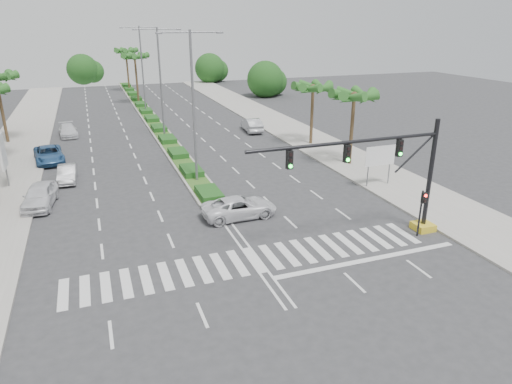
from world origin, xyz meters
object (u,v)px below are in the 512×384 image
at_px(car_right, 252,125).
at_px(car_parked_c, 49,155).
at_px(car_parked_d, 68,130).
at_px(car_crossing, 239,207).
at_px(car_parked_b, 67,174).
at_px(car_parked_a, 40,196).

bearing_deg(car_right, car_parked_c, 19.46).
relative_size(car_parked_c, car_parked_d, 1.15).
relative_size(car_parked_d, car_crossing, 0.91).
distance_m(car_parked_b, car_right, 23.94).
bearing_deg(car_parked_c, car_right, 6.74).
height_order(car_parked_b, car_parked_c, car_parked_c).
height_order(car_parked_d, car_crossing, car_crossing).
bearing_deg(car_parked_a, car_parked_c, 97.90).
bearing_deg(car_parked_a, car_parked_d, 94.12).
height_order(car_parked_b, car_parked_d, car_parked_d).
bearing_deg(car_parked_d, car_parked_a, -99.17).
bearing_deg(car_parked_d, car_crossing, -74.05).
bearing_deg(car_parked_b, car_parked_c, 107.37).
bearing_deg(car_parked_b, car_parked_d, 93.24).
bearing_deg(car_right, car_crossing, 73.95).
xyz_separation_m(car_parked_b, car_parked_d, (-0.26, 17.15, 0.01)).
relative_size(car_parked_c, car_right, 1.09).
xyz_separation_m(car_parked_c, car_crossing, (12.88, -18.55, -0.03)).
xyz_separation_m(car_parked_a, car_parked_c, (0.00, 11.79, -0.08)).
height_order(car_parked_c, car_crossing, car_parked_c).
height_order(car_parked_d, car_right, car_right).
relative_size(car_parked_a, car_parked_c, 0.90).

